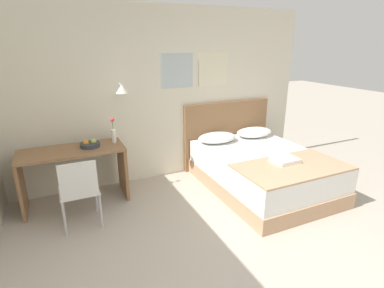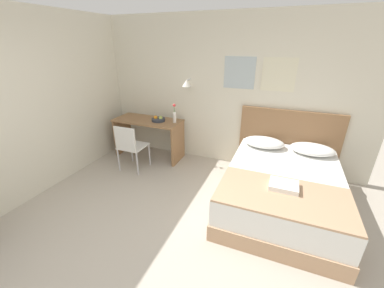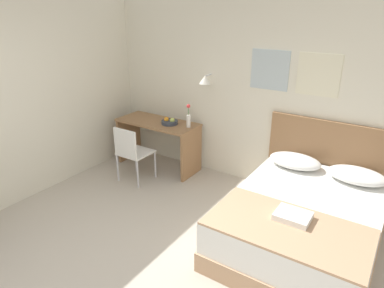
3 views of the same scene
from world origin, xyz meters
name	(u,v)px [view 3 (image 3 of 3)]	position (x,y,z in m)	size (l,w,h in m)	color
wall_back	(246,93)	(0.01, 2.87, 1.33)	(5.20, 0.31, 2.65)	beige
bed	(302,223)	(1.28, 1.76, 0.28)	(1.52, 2.04, 0.56)	tan
headboard	(329,164)	(1.28, 2.81, 0.58)	(1.64, 0.06, 1.15)	#8E6642
pillow_left	(295,161)	(0.91, 2.51, 0.64)	(0.65, 0.43, 0.15)	white
pillow_right	(357,175)	(1.64, 2.51, 0.64)	(0.65, 0.43, 0.15)	white
throw_blanket	(287,227)	(1.28, 1.17, 0.58)	(1.47, 0.82, 0.02)	tan
folded_towel_near_foot	(293,216)	(1.28, 1.31, 0.62)	(0.33, 0.27, 0.06)	white
desk	(158,135)	(-1.31, 2.47, 0.55)	(1.33, 0.58, 0.78)	#8E6642
desk_chair	(131,150)	(-1.30, 1.83, 0.51)	(0.44, 0.44, 0.87)	white
fruit_bowl	(170,122)	(-1.07, 2.48, 0.81)	(0.26, 0.26, 0.11)	#333842
flower_vase	(188,118)	(-0.74, 2.52, 0.92)	(0.06, 0.06, 0.36)	silver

